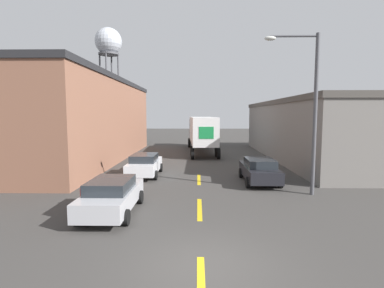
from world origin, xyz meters
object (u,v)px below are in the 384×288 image
semi_truck (201,131)px  parked_car_left_near (112,195)px  street_lamp (309,102)px  fire_hydrant (83,197)px  water_tower (108,44)px  parked_car_left_far (145,164)px  parked_car_right_mid (259,170)px

semi_truck → parked_car_left_near: 21.41m
street_lamp → semi_truck: bearing=106.0°
street_lamp → fire_hydrant: (-10.59, -2.39, -4.19)m
water_tower → fire_hydrant: (10.15, -39.24, -15.50)m
parked_car_left_far → parked_car_right_mid: bearing=-14.6°
water_tower → semi_truck: bearing=-50.6°
parked_car_left_near → water_tower: (-11.65, 39.97, 15.23)m
parked_car_right_mid → fire_hydrant: parked_car_right_mid is taller
street_lamp → fire_hydrant: size_ratio=8.00×
parked_car_right_mid → street_lamp: 5.10m
fire_hydrant → street_lamp: bearing=12.7°
fire_hydrant → parked_car_right_mid: bearing=30.1°
parked_car_left_far → water_tower: (-11.65, 32.26, 15.23)m
parked_car_left_near → fire_hydrant: (-1.50, 0.73, -0.26)m
parked_car_right_mid → street_lamp: (1.83, -2.70, 3.92)m
parked_car_left_near → fire_hydrant: size_ratio=4.40×
parked_car_right_mid → semi_truck: bearing=102.3°
semi_truck → street_lamp: (5.14, -17.86, 2.37)m
semi_truck → fire_hydrant: semi_truck is taller
parked_car_right_mid → water_tower: water_tower is taller
semi_truck → water_tower: bearing=126.3°
semi_truck → parked_car_left_near: semi_truck is taller
semi_truck → parked_car_left_far: (-3.96, -13.27, -1.55)m
semi_truck → parked_car_left_near: (-3.96, -20.98, -1.55)m
parked_car_left_near → street_lamp: street_lamp is taller
parked_car_left_far → street_lamp: street_lamp is taller
parked_car_right_mid → fire_hydrant: size_ratio=4.40×
parked_car_right_mid → water_tower: (-18.91, 34.15, 15.23)m
parked_car_right_mid → water_tower: size_ratio=0.24×
fire_hydrant → parked_car_left_far: bearing=77.9°
street_lamp → parked_car_left_far: bearing=153.2°
water_tower → parked_car_right_mid: bearing=-61.0°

